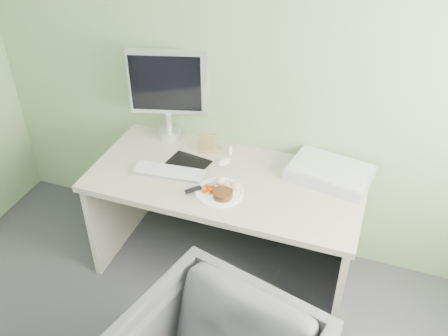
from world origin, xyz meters
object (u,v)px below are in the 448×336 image
(plate, at_px, (219,192))
(scanner, at_px, (330,173))
(desk, at_px, (226,202))
(monitor, at_px, (168,90))

(plate, relative_size, scanner, 0.59)
(desk, bearing_deg, monitor, 147.22)
(monitor, bearing_deg, desk, -48.35)
(plate, distance_m, monitor, 0.76)
(desk, height_order, monitor, monitor)
(desk, relative_size, monitor, 2.70)
(desk, xyz_separation_m, scanner, (0.57, 0.20, 0.22))
(desk, bearing_deg, plate, -84.39)
(plate, xyz_separation_m, scanner, (0.56, 0.35, 0.03))
(desk, bearing_deg, scanner, 19.36)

